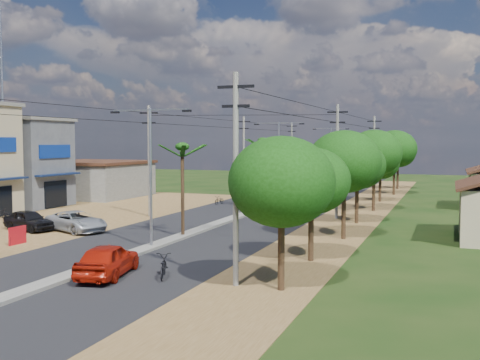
{
  "coord_description": "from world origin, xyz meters",
  "views": [
    {
      "loc": [
        15.97,
        -27.84,
        6.16
      ],
      "look_at": [
        -0.04,
        14.41,
        3.0
      ],
      "focal_mm": 42.0,
      "sensor_mm": 36.0,
      "label": 1
    }
  ],
  "objects_px": {
    "car_red_near": "(108,260)",
    "car_parked_dark": "(29,221)",
    "car_silver_mid": "(277,201)",
    "car_parked_silver": "(76,222)",
    "roadside_sign": "(17,236)",
    "car_white_far": "(258,197)",
    "moto_rider_east": "(163,267)"
  },
  "relations": [
    {
      "from": "car_red_near",
      "to": "car_parked_dark",
      "type": "xyz_separation_m",
      "value": [
        -12.52,
        9.16,
        -0.06
      ]
    },
    {
      "from": "car_red_near",
      "to": "car_silver_mid",
      "type": "height_order",
      "value": "car_silver_mid"
    },
    {
      "from": "car_red_near",
      "to": "car_parked_silver",
      "type": "relative_size",
      "value": 0.9
    },
    {
      "from": "car_parked_silver",
      "to": "roadside_sign",
      "type": "relative_size",
      "value": 3.73
    },
    {
      "from": "car_parked_silver",
      "to": "car_red_near",
      "type": "bearing_deg",
      "value": -116.92
    },
    {
      "from": "car_red_near",
      "to": "car_white_far",
      "type": "distance_m",
      "value": 29.9
    },
    {
      "from": "car_white_far",
      "to": "car_parked_silver",
      "type": "xyz_separation_m",
      "value": [
        -6.21,
        -19.8,
        -0.07
      ]
    },
    {
      "from": "car_white_far",
      "to": "car_parked_dark",
      "type": "height_order",
      "value": "car_white_far"
    },
    {
      "from": "car_silver_mid",
      "to": "roadside_sign",
      "type": "height_order",
      "value": "car_silver_mid"
    },
    {
      "from": "car_white_far",
      "to": "car_red_near",
      "type": "bearing_deg",
      "value": -69.34
    },
    {
      "from": "car_parked_dark",
      "to": "car_parked_silver",
      "type": "bearing_deg",
      "value": -61.61
    },
    {
      "from": "car_red_near",
      "to": "roadside_sign",
      "type": "relative_size",
      "value": 3.37
    },
    {
      "from": "moto_rider_east",
      "to": "car_silver_mid",
      "type": "bearing_deg",
      "value": -108.36
    },
    {
      "from": "car_red_near",
      "to": "car_silver_mid",
      "type": "xyz_separation_m",
      "value": [
        0.0,
        26.26,
        0.04
      ]
    },
    {
      "from": "car_white_far",
      "to": "car_parked_dark",
      "type": "relative_size",
      "value": 1.26
    },
    {
      "from": "car_red_near",
      "to": "car_silver_mid",
      "type": "relative_size",
      "value": 0.92
    },
    {
      "from": "car_red_near",
      "to": "car_parked_silver",
      "type": "distance_m",
      "value": 13.56
    },
    {
      "from": "car_red_near",
      "to": "car_white_far",
      "type": "bearing_deg",
      "value": -96.9
    },
    {
      "from": "car_red_near",
      "to": "car_silver_mid",
      "type": "distance_m",
      "value": 26.26
    },
    {
      "from": "car_white_far",
      "to": "car_parked_dark",
      "type": "bearing_deg",
      "value": -99.91
    },
    {
      "from": "car_silver_mid",
      "to": "car_parked_dark",
      "type": "relative_size",
      "value": 1.17
    },
    {
      "from": "car_white_far",
      "to": "car_parked_silver",
      "type": "height_order",
      "value": "car_white_far"
    },
    {
      "from": "car_silver_mid",
      "to": "car_parked_dark",
      "type": "bearing_deg",
      "value": 35.25
    },
    {
      "from": "car_red_near",
      "to": "car_white_far",
      "type": "height_order",
      "value": "car_red_near"
    },
    {
      "from": "car_silver_mid",
      "to": "car_parked_silver",
      "type": "bearing_deg",
      "value": 42.01
    },
    {
      "from": "car_white_far",
      "to": "car_parked_silver",
      "type": "distance_m",
      "value": 20.75
    },
    {
      "from": "car_red_near",
      "to": "roadside_sign",
      "type": "bearing_deg",
      "value": -39.34
    },
    {
      "from": "car_silver_mid",
      "to": "car_parked_silver",
      "type": "distance_m",
      "value": 18.72
    },
    {
      "from": "moto_rider_east",
      "to": "car_parked_silver",
      "type": "bearing_deg",
      "value": -62.46
    },
    {
      "from": "car_parked_dark",
      "to": "car_red_near",
      "type": "bearing_deg",
      "value": -111.26
    },
    {
      "from": "car_white_far",
      "to": "moto_rider_east",
      "type": "bearing_deg",
      "value": -64.46
    },
    {
      "from": "car_parked_silver",
      "to": "moto_rider_east",
      "type": "relative_size",
      "value": 2.54
    }
  ]
}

